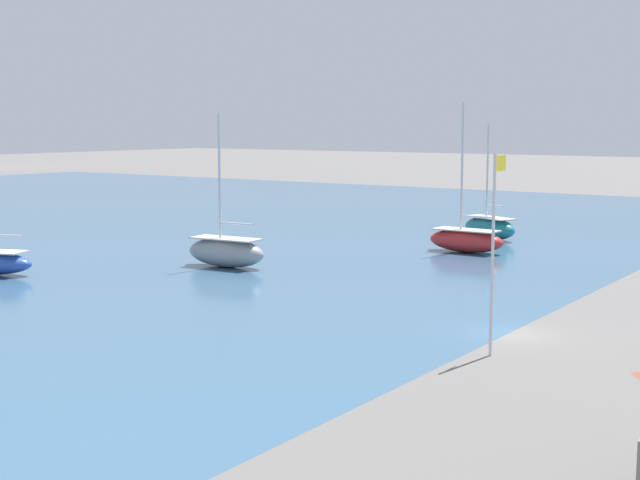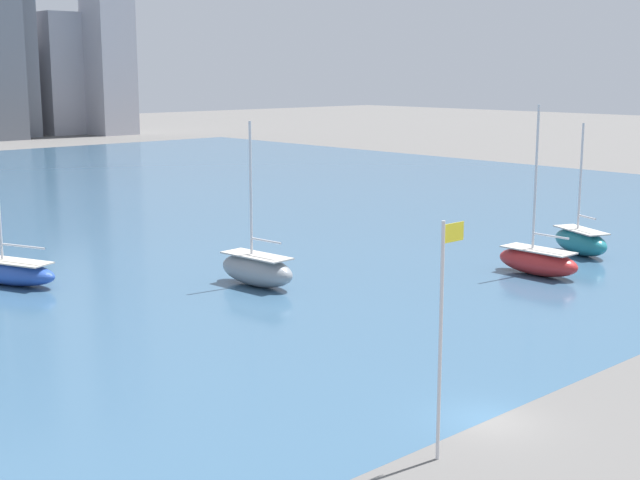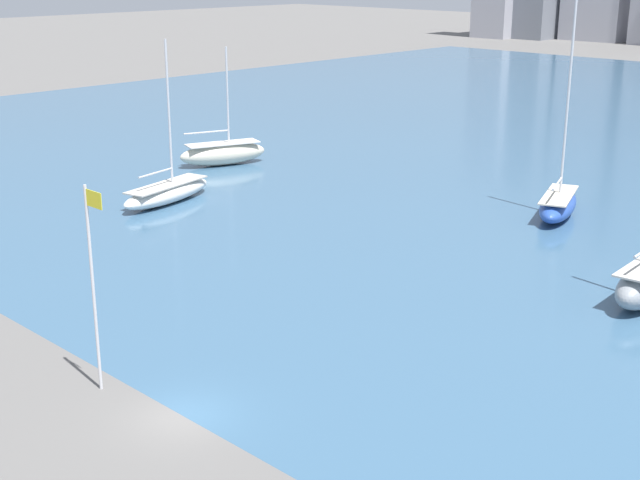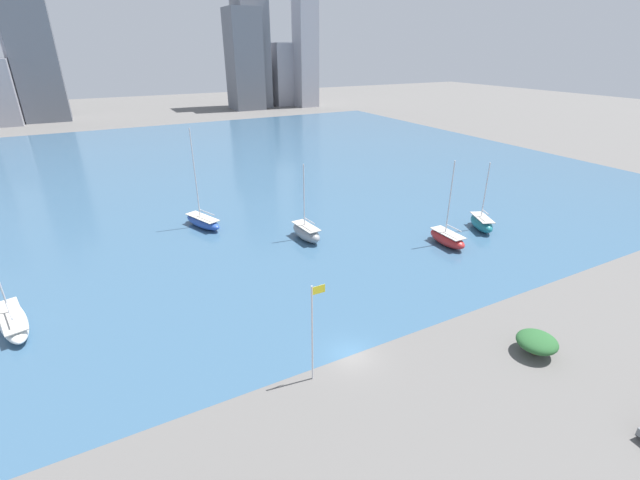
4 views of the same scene
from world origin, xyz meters
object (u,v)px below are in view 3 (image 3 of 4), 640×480
flag_pole (93,281)px  sailboat_blue (558,204)px  sailboat_white (167,192)px  sailboat_cream (223,153)px

flag_pole → sailboat_blue: size_ratio=0.60×
sailboat_white → sailboat_cream: sailboat_white is taller
sailboat_cream → flag_pole: bearing=-27.2°
sailboat_white → flag_pole: bearing=-54.3°
flag_pole → sailboat_cream: 44.66m
flag_pole → sailboat_blue: bearing=89.9°
sailboat_white → sailboat_cream: size_ratio=1.16×
sailboat_white → sailboat_cream: 13.57m
flag_pole → sailboat_white: sailboat_white is taller
sailboat_white → sailboat_cream: (-7.18, 11.52, 0.25)m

